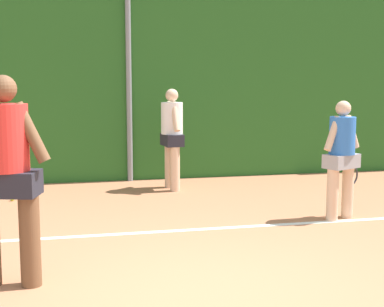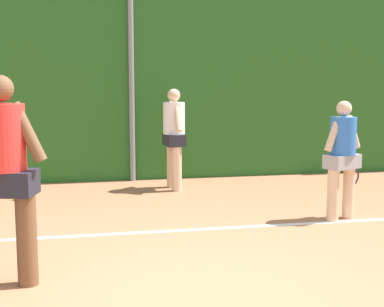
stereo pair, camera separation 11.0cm
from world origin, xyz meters
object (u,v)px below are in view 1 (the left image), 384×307
object	(u,v)px
player_backcourt_far	(172,133)
player_midcourt	(342,154)
player_foreground_near	(6,170)
tennis_ball_2	(12,199)

from	to	relation	value
player_backcourt_far	player_midcourt	bearing A→B (deg)	-149.21
player_midcourt	player_backcourt_far	xyz separation A→B (m)	(-1.85, 2.49, 0.07)
player_foreground_near	player_backcourt_far	size ratio (longest dim) A/B	1.11
player_foreground_near	player_midcourt	world-z (taller)	player_foreground_near
player_foreground_near	player_midcourt	size ratio (longest dim) A/B	1.20
player_backcourt_far	tennis_ball_2	world-z (taller)	player_backcourt_far
player_midcourt	tennis_ball_2	distance (m)	5.00
player_backcourt_far	tennis_ball_2	bearing A→B (deg)	92.79
player_midcourt	player_backcourt_far	size ratio (longest dim) A/B	0.93
player_foreground_near	tennis_ball_2	size ratio (longest dim) A/B	28.99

